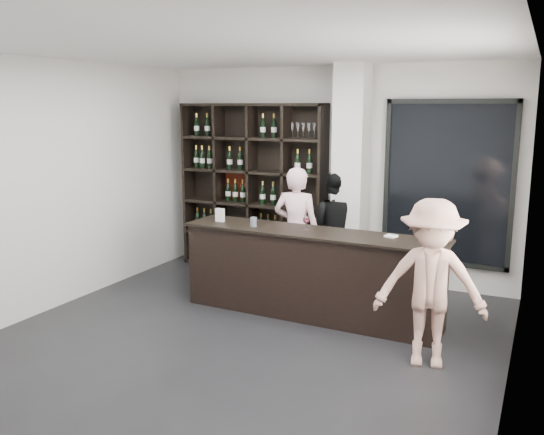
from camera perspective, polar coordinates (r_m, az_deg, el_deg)
The scene contains 12 objects.
floor at distance 5.93m, azimuth -3.53°, elevation -12.58°, with size 5.00×5.50×0.01m, color black.
wine_shelf at distance 8.32m, azimuth -1.94°, elevation 2.96°, with size 2.20×0.35×2.40m, color black, non-canonical shape.
structural_column at distance 7.62m, azimuth 7.78°, elevation 4.02°, with size 0.40×0.40×2.90m, color silver.
glass_panel at distance 7.57m, azimuth 16.98°, elevation 3.21°, with size 1.60×0.08×2.10m.
tasting_counter at distance 6.55m, azimuth 3.83°, elevation -5.57°, with size 3.02×0.63×0.99m.
taster_pink at distance 7.33m, azimuth 2.43°, elevation -1.25°, with size 0.59×0.39×1.62m, color #FFCAD2.
taster_black at distance 7.72m, azimuth 6.26°, elevation -1.01°, with size 0.74×0.58×1.53m, color black.
customer at distance 5.44m, azimuth 15.44°, elevation -6.35°, with size 1.01×0.58×1.56m, color tan.
wine_glass at distance 6.45m, azimuth 3.41°, elevation -0.47°, with size 0.07×0.07×0.18m, color white, non-canonical shape.
spit_cup at distance 6.65m, azimuth -1.84°, elevation -0.43°, with size 0.08×0.08×0.11m, color #9FB1BF.
napkin_stack at distance 6.25m, azimuth 11.71°, elevation -1.81°, with size 0.11×0.11×0.02m, color white.
card_stand at distance 6.94m, azimuth -5.18°, elevation 0.24°, with size 0.11×0.05×0.16m, color white.
Camera 1 is at (2.67, -4.73, 2.37)m, focal length 38.00 mm.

